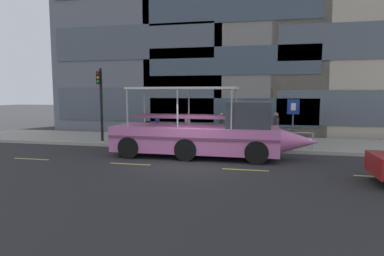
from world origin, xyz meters
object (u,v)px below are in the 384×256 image
(traffic_light_pole, at_px, (101,97))
(pedestrian_mid_right, at_px, (188,125))
(parking_sign, at_px, (293,115))
(duck_tour_boat, at_px, (207,134))
(pedestrian_mid_left, at_px, (222,125))
(pedestrian_near_bow, at_px, (276,126))
(pedestrian_near_stern, at_px, (157,125))

(traffic_light_pole, height_order, pedestrian_mid_right, traffic_light_pole)
(parking_sign, relative_size, duck_tour_boat, 0.26)
(pedestrian_mid_left, bearing_deg, duck_tour_boat, -93.61)
(traffic_light_pole, relative_size, duck_tour_boat, 0.44)
(duck_tour_boat, relative_size, pedestrian_mid_left, 5.69)
(parking_sign, bearing_deg, pedestrian_mid_right, 171.24)
(traffic_light_pole, distance_m, pedestrian_mid_left, 7.17)
(pedestrian_near_bow, bearing_deg, pedestrian_mid_right, 176.29)
(traffic_light_pole, xyz_separation_m, pedestrian_mid_right, (4.98, 0.85, -1.58))
(parking_sign, relative_size, pedestrian_mid_left, 1.48)
(duck_tour_boat, bearing_deg, pedestrian_near_bow, 43.36)
(duck_tour_boat, height_order, pedestrian_mid_right, duck_tour_boat)
(duck_tour_boat, distance_m, pedestrian_near_bow, 4.38)
(pedestrian_mid_right, bearing_deg, traffic_light_pole, -170.35)
(pedestrian_mid_left, xyz_separation_m, pedestrian_near_stern, (-3.65, -0.46, -0.07))
(traffic_light_pole, xyz_separation_m, pedestrian_near_stern, (3.29, 0.45, -1.61))
(pedestrian_near_bow, xyz_separation_m, pedestrian_mid_right, (-4.93, 0.32, -0.10))
(pedestrian_mid_right, height_order, pedestrian_near_stern, pedestrian_mid_right)
(duck_tour_boat, bearing_deg, pedestrian_mid_right, 117.75)
(traffic_light_pole, distance_m, duck_tour_boat, 7.35)
(duck_tour_boat, height_order, pedestrian_near_bow, duck_tour_boat)
(traffic_light_pole, relative_size, pedestrian_near_bow, 2.38)
(duck_tour_boat, xyz_separation_m, pedestrian_mid_left, (0.21, 3.38, 0.10))
(pedestrian_near_bow, relative_size, pedestrian_mid_left, 1.06)
(pedestrian_mid_left, relative_size, pedestrian_near_stern, 1.07)
(parking_sign, xyz_separation_m, pedestrian_near_stern, (-7.43, 0.49, -0.74))
(parking_sign, distance_m, pedestrian_near_stern, 7.49)
(traffic_light_pole, bearing_deg, pedestrian_near_bow, 3.04)
(traffic_light_pole, xyz_separation_m, parking_sign, (10.72, -0.04, -0.86))
(pedestrian_near_stern, bearing_deg, duck_tour_boat, -40.44)
(parking_sign, distance_m, pedestrian_mid_right, 5.86)
(duck_tour_boat, bearing_deg, traffic_light_pole, 159.76)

